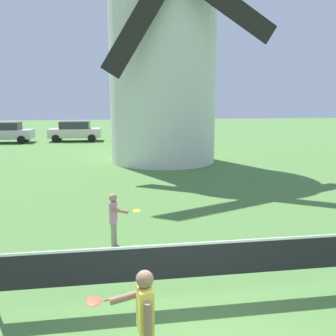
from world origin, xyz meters
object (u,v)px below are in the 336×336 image
object	(u,v)px
player_far	(115,217)
parked_car_silver	(5,132)
parked_car_cream	(75,131)
tennis_net	(187,261)
windmill	(163,35)
player_near	(143,319)

from	to	relation	value
player_far	parked_car_silver	xyz separation A→B (m)	(-8.03, 22.13, 0.12)
parked_car_silver	player_far	bearing A→B (deg)	-70.06
parked_car_cream	tennis_net	bearing A→B (deg)	-81.09
tennis_net	parked_car_silver	distance (m)	26.30
windmill	player_far	world-z (taller)	windmill
parked_car_cream	player_near	bearing A→B (deg)	-83.42
tennis_net	player_near	bearing A→B (deg)	-117.81
windmill	tennis_net	xyz separation A→B (m)	(-1.61, -14.08, -5.79)
player_far	player_near	bearing A→B (deg)	-86.28
parked_car_silver	parked_car_cream	world-z (taller)	same
player_near	parked_car_silver	bearing A→B (deg)	107.53
player_far	parked_car_cream	bearing A→B (deg)	97.10
windmill	parked_car_cream	bearing A→B (deg)	116.79
player_far	parked_car_cream	distance (m)	22.70
windmill	parked_car_cream	size ratio (longest dim) A/B	3.29
player_near	parked_car_cream	world-z (taller)	parked_car_cream
windmill	parked_car_silver	distance (m)	16.11
player_far	parked_car_cream	world-z (taller)	parked_car_cream
tennis_net	parked_car_cream	size ratio (longest dim) A/B	1.44
tennis_net	player_far	distance (m)	2.76
player_near	player_far	bearing A→B (deg)	93.72
player_far	parked_car_silver	distance (m)	23.54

